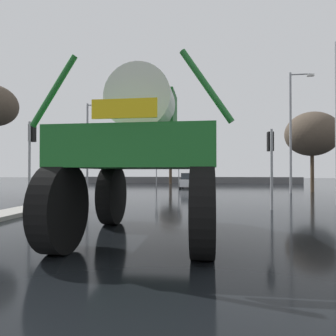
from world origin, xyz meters
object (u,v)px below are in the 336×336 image
oversize_sprayer (146,157)px  traffic_signal_near_right (271,151)px  sedan_ahead (190,181)px  streetlight_far_left (89,142)px  traffic_signal_far_right (157,161)px  bare_tree_far_center (170,151)px  traffic_signal_near_left (31,145)px  traffic_signal_far_left (179,164)px  streetlight_far_right (292,127)px  bare_tree_right (312,134)px

oversize_sprayer → traffic_signal_near_right: 7.31m
sedan_ahead → streetlight_far_left: streetlight_far_left is taller
traffic_signal_near_right → traffic_signal_far_right: 20.90m
bare_tree_far_center → oversize_sprayer: bearing=-84.7°
traffic_signal_far_right → streetlight_far_left: size_ratio=0.49×
traffic_signal_near_left → traffic_signal_far_left: traffic_signal_near_left is taller
traffic_signal_near_right → traffic_signal_far_right: size_ratio=0.88×
oversize_sprayer → traffic_signal_far_right: bearing=8.8°
traffic_signal_near_left → streetlight_far_right: bearing=33.7°
traffic_signal_far_right → bare_tree_far_center: (0.85, 6.55, 1.55)m
streetlight_far_right → bare_tree_far_center: streetlight_far_right is taller
streetlight_far_left → bare_tree_right: bearing=-3.2°
traffic_signal_far_right → streetlight_far_left: 8.63m
traffic_signal_near_right → traffic_signal_far_left: size_ratio=1.02×
streetlight_far_left → bare_tree_right: (19.39, -1.07, 0.26)m
traffic_signal_far_left → streetlight_far_right: bearing=-44.1°
traffic_signal_near_left → streetlight_far_right: streetlight_far_right is taller
traffic_signal_far_left → traffic_signal_far_right: size_ratio=0.87×
traffic_signal_far_left → streetlight_far_right: streetlight_far_right is taller
traffic_signal_near_left → streetlight_far_left: 12.97m
traffic_signal_near_left → traffic_signal_far_right: 19.49m
sedan_ahead → traffic_signal_far_left: 3.57m
bare_tree_right → traffic_signal_far_left: bearing=146.3°
traffic_signal_near_left → bare_tree_far_center: bare_tree_far_center is taller
oversize_sprayer → streetlight_far_left: size_ratio=0.63×
traffic_signal_far_left → traffic_signal_far_right: traffic_signal_far_right is taller
streetlight_far_left → bare_tree_far_center: streetlight_far_left is taller
streetlight_far_left → traffic_signal_far_right: bearing=50.9°
streetlight_far_left → bare_tree_far_center: 14.53m
sedan_ahead → traffic_signal_near_right: 17.11m
traffic_signal_near_right → traffic_signal_far_right: traffic_signal_far_right is taller
traffic_signal_near_right → sedan_ahead: bearing=104.5°
traffic_signal_near_left → streetlight_far_left: streetlight_far_left is taller
bare_tree_far_center → streetlight_far_left: bearing=-115.3°
oversize_sprayer → sedan_ahead: oversize_sprayer is taller
traffic_signal_near_right → streetlight_far_left: 18.60m
bare_tree_far_center → sedan_ahead: bearing=-72.0°
streetlight_far_right → bare_tree_far_center: size_ratio=1.59×
traffic_signal_near_left → traffic_signal_far_right: bearing=81.1°
sedan_ahead → bare_tree_right: bare_tree_right is taller
traffic_signal_near_right → bare_tree_far_center: bearing=105.8°
oversize_sprayer → streetlight_far_right: size_ratio=0.55×
streetlight_far_left → traffic_signal_far_left: bearing=39.9°
traffic_signal_near_left → bare_tree_far_center: bearing=81.5°
oversize_sprayer → bare_tree_right: (10.28, 17.43, 2.70)m
oversize_sprayer → traffic_signal_far_right: 25.38m
traffic_signal_near_left → streetlight_far_left: size_ratio=0.50×
oversize_sprayer → streetlight_far_right: bearing=-27.2°
traffic_signal_near_left → traffic_signal_near_right: size_ratio=1.16×
sedan_ahead → streetlight_far_right: (8.16, -6.43, 4.38)m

